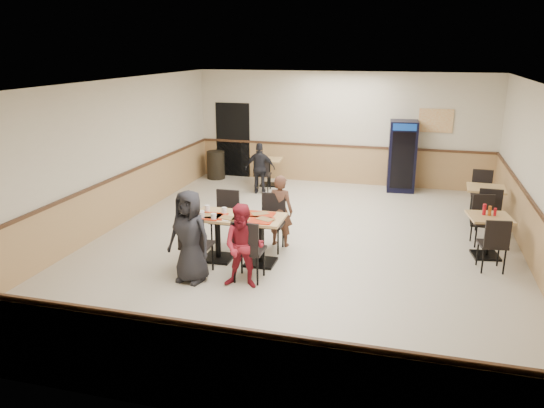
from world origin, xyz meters
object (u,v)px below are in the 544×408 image
(side_table_far, at_px, (485,200))
(diner_woman_left, at_px, (190,237))
(main_table, at_px, (239,231))
(trash_bin, at_px, (216,165))
(diner_woman_right, at_px, (244,246))
(pepsi_cooler, at_px, (402,156))
(back_table, at_px, (269,168))
(side_table_near, at_px, (488,230))
(lone_diner, at_px, (260,168))
(diner_man_opposite, at_px, (280,211))

(side_table_far, bearing_deg, diner_woman_left, -138.83)
(main_table, distance_m, trash_bin, 6.16)
(diner_woman_left, bearing_deg, diner_woman_right, 10.26)
(diner_woman_right, relative_size, pepsi_cooler, 0.74)
(main_table, distance_m, diner_woman_right, 1.03)
(back_table, distance_m, pepsi_cooler, 3.50)
(side_table_near, relative_size, trash_bin, 1.03)
(diner_woman_left, distance_m, trash_bin, 6.88)
(side_table_near, xyz_separation_m, back_table, (-5.12, 3.87, -0.02))
(lone_diner, xyz_separation_m, pepsi_cooler, (3.45, 1.22, 0.26))
(side_table_near, bearing_deg, trash_bin, 148.08)
(main_table, relative_size, pepsi_cooler, 0.86)
(trash_bin, bearing_deg, lone_diner, -35.37)
(main_table, bearing_deg, lone_diner, 101.18)
(diner_man_opposite, xyz_separation_m, pepsi_cooler, (2.04, 4.68, 0.23))
(side_table_far, height_order, trash_bin, side_table_far)
(diner_woman_left, bearing_deg, lone_diner, 104.23)
(back_table, bearing_deg, trash_bin, 168.07)
(side_table_far, height_order, pepsi_cooler, pepsi_cooler)
(diner_woman_right, distance_m, pepsi_cooler, 6.92)
(side_table_near, distance_m, pepsi_cooler, 4.59)
(diner_woman_left, xyz_separation_m, lone_diner, (-0.43, 5.37, -0.10))
(side_table_far, bearing_deg, pepsi_cooler, 127.11)
(diner_woman_right, height_order, pepsi_cooler, pepsi_cooler)
(lone_diner, height_order, trash_bin, lone_diner)
(lone_diner, height_order, side_table_near, lone_diner)
(side_table_far, relative_size, trash_bin, 1.03)
(lone_diner, distance_m, back_table, 0.84)
(main_table, distance_m, pepsi_cooler, 6.19)
(diner_man_opposite, bearing_deg, diner_woman_right, 94.46)
(side_table_near, height_order, side_table_far, side_table_far)
(diner_woman_left, relative_size, diner_woman_right, 1.12)
(pepsi_cooler, relative_size, trash_bin, 2.31)
(main_table, height_order, side_table_far, main_table)
(lone_diner, height_order, side_table_far, lone_diner)
(lone_diner, xyz_separation_m, back_table, (-0.00, 0.83, -0.16))
(diner_woman_left, distance_m, back_table, 6.22)
(diner_woman_right, relative_size, back_table, 1.84)
(diner_woman_right, bearing_deg, lone_diner, 100.34)
(side_table_far, relative_size, back_table, 1.11)
(diner_woman_left, bearing_deg, trash_bin, 117.33)
(diner_woman_left, height_order, diner_man_opposite, diner_woman_left)
(lone_diner, bearing_deg, pepsi_cooler, -171.99)
(back_table, distance_m, trash_bin, 1.69)
(main_table, bearing_deg, side_table_far, 36.38)
(diner_woman_right, distance_m, side_table_far, 5.76)
(diner_woman_left, xyz_separation_m, side_table_near, (4.69, 2.32, -0.25))
(diner_woman_right, bearing_deg, diner_man_opposite, 83.72)
(back_table, bearing_deg, diner_woman_right, -77.93)
(pepsi_cooler, xyz_separation_m, trash_bin, (-5.11, -0.04, -0.52))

